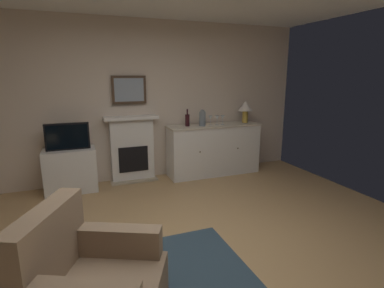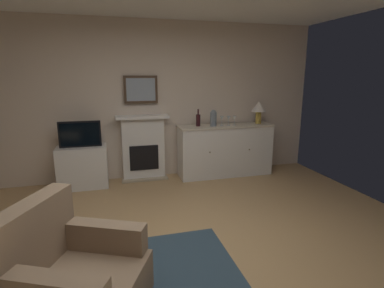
{
  "view_description": "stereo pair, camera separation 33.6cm",
  "coord_description": "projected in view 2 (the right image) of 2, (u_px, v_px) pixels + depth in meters",
  "views": [
    {
      "loc": [
        -0.97,
        -2.39,
        1.75
      ],
      "look_at": [
        0.21,
        0.67,
        1.0
      ],
      "focal_mm": 28.19,
      "sensor_mm": 36.0,
      "label": 1
    },
    {
      "loc": [
        -0.65,
        -2.49,
        1.75
      ],
      "look_at": [
        0.21,
        0.67,
        1.0
      ],
      "focal_mm": 28.19,
      "sensor_mm": 36.0,
      "label": 2
    }
  ],
  "objects": [
    {
      "name": "vase_decorative",
      "position": [
        213.0,
        118.0,
        5.1
      ],
      "size": [
        0.11,
        0.11,
        0.28
      ],
      "color": "slate",
      "rests_on": "sideboard_cabinet"
    },
    {
      "name": "framed_picture",
      "position": [
        141.0,
        90.0,
        4.94
      ],
      "size": [
        0.55,
        0.04,
        0.45
      ],
      "color": "#473323"
    },
    {
      "name": "wine_glass_left",
      "position": [
        222.0,
        119.0,
        5.16
      ],
      "size": [
        0.07,
        0.07,
        0.16
      ],
      "color": "silver",
      "rests_on": "sideboard_cabinet"
    },
    {
      "name": "ground_plane",
      "position": [
        189.0,
        266.0,
        2.91
      ],
      "size": [
        5.94,
        5.37,
        0.1
      ],
      "primitive_type": "cube",
      "color": "tan",
      "rests_on": "ground"
    },
    {
      "name": "wine_glass_right",
      "position": [
        235.0,
        118.0,
        5.19
      ],
      "size": [
        0.07,
        0.07,
        0.16
      ],
      "color": "silver",
      "rests_on": "sideboard_cabinet"
    },
    {
      "name": "tv_set",
      "position": [
        80.0,
        134.0,
        4.63
      ],
      "size": [
        0.62,
        0.07,
        0.4
      ],
      "color": "black",
      "rests_on": "tv_cabinet"
    },
    {
      "name": "armchair",
      "position": [
        71.0,
        278.0,
        2.08
      ],
      "size": [
        1.06,
        1.03,
        0.92
      ],
      "color": "#8C7259",
      "rests_on": "ground_plane"
    },
    {
      "name": "fireplace_unit",
      "position": [
        143.0,
        147.0,
        5.12
      ],
      "size": [
        0.87,
        0.3,
        1.1
      ],
      "color": "white",
      "rests_on": "ground_plane"
    },
    {
      "name": "sideboard_cabinet",
      "position": [
        225.0,
        150.0,
        5.34
      ],
      "size": [
        1.66,
        0.49,
        0.9
      ],
      "color": "white",
      "rests_on": "ground_plane"
    },
    {
      "name": "wall_rear",
      "position": [
        149.0,
        101.0,
        5.1
      ],
      "size": [
        5.94,
        0.06,
        2.63
      ],
      "primitive_type": "cube",
      "color": "beige",
      "rests_on": "ground_plane"
    },
    {
      "name": "table_lamp",
      "position": [
        259.0,
        108.0,
        5.33
      ],
      "size": [
        0.26,
        0.26,
        0.4
      ],
      "color": "#B79338",
      "rests_on": "sideboard_cabinet"
    },
    {
      "name": "wine_bottle",
      "position": [
        198.0,
        120.0,
        5.11
      ],
      "size": [
        0.08,
        0.08,
        0.29
      ],
      "color": "#331419",
      "rests_on": "sideboard_cabinet"
    },
    {
      "name": "tv_cabinet",
      "position": [
        83.0,
        167.0,
        4.77
      ],
      "size": [
        0.75,
        0.42,
        0.66
      ],
      "color": "white",
      "rests_on": "ground_plane"
    },
    {
      "name": "wine_glass_center",
      "position": [
        229.0,
        119.0,
        5.16
      ],
      "size": [
        0.07,
        0.07,
        0.16
      ],
      "color": "silver",
      "rests_on": "sideboard_cabinet"
    }
  ]
}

